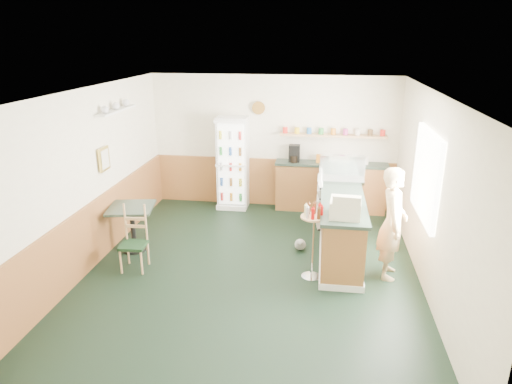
% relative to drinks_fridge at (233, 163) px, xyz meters
% --- Properties ---
extents(ground, '(6.00, 6.00, 0.00)m').
position_rel_drinks_fridge_xyz_m(ground, '(0.80, -2.74, -0.94)').
color(ground, black).
rests_on(ground, ground).
extents(room_envelope, '(5.04, 6.02, 2.72)m').
position_rel_drinks_fridge_xyz_m(room_envelope, '(0.58, -2.01, 0.58)').
color(room_envelope, white).
rests_on(room_envelope, ground).
extents(service_counter, '(0.68, 3.01, 1.01)m').
position_rel_drinks_fridge_xyz_m(service_counter, '(2.15, -1.67, -0.48)').
color(service_counter, olive).
rests_on(service_counter, ground).
extents(back_counter, '(2.24, 0.42, 1.69)m').
position_rel_drinks_fridge_xyz_m(back_counter, '(1.99, 0.06, -0.39)').
color(back_counter, olive).
rests_on(back_counter, ground).
extents(drinks_fridge, '(0.62, 0.53, 1.89)m').
position_rel_drinks_fridge_xyz_m(drinks_fridge, '(0.00, 0.00, 0.00)').
color(drinks_fridge, white).
rests_on(drinks_fridge, ground).
extents(display_case, '(0.78, 0.41, 0.44)m').
position_rel_drinks_fridge_xyz_m(display_case, '(2.15, -1.15, 0.29)').
color(display_case, silver).
rests_on(display_case, service_counter).
extents(cash_register, '(0.45, 0.47, 0.24)m').
position_rel_drinks_fridge_xyz_m(cash_register, '(2.15, -2.80, 0.19)').
color(cash_register, beige).
rests_on(cash_register, service_counter).
extents(shopkeeper, '(0.46, 0.60, 1.68)m').
position_rel_drinks_fridge_xyz_m(shopkeeper, '(2.85, -2.56, -0.10)').
color(shopkeeper, tan).
rests_on(shopkeeper, ground).
extents(condiment_stand, '(0.37, 0.37, 1.14)m').
position_rel_drinks_fridge_xyz_m(condiment_stand, '(1.72, -2.79, -0.18)').
color(condiment_stand, silver).
rests_on(condiment_stand, ground).
extents(newspaper_rack, '(0.09, 0.46, 0.91)m').
position_rel_drinks_fridge_xyz_m(newspaper_rack, '(1.80, -1.37, -0.26)').
color(newspaper_rack, black).
rests_on(newspaper_rack, ground).
extents(cafe_table, '(0.82, 0.82, 0.78)m').
position_rel_drinks_fridge_xyz_m(cafe_table, '(-1.25, -2.30, -0.40)').
color(cafe_table, black).
rests_on(cafe_table, ground).
extents(cafe_chair, '(0.40, 0.40, 1.01)m').
position_rel_drinks_fridge_xyz_m(cafe_chair, '(-0.97, -2.84, -0.42)').
color(cafe_chair, black).
rests_on(cafe_chair, ground).
extents(dog_doorstop, '(0.19, 0.24, 0.23)m').
position_rel_drinks_fridge_xyz_m(dog_doorstop, '(1.51, -1.90, -0.84)').
color(dog_doorstop, '#989993').
rests_on(dog_doorstop, ground).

